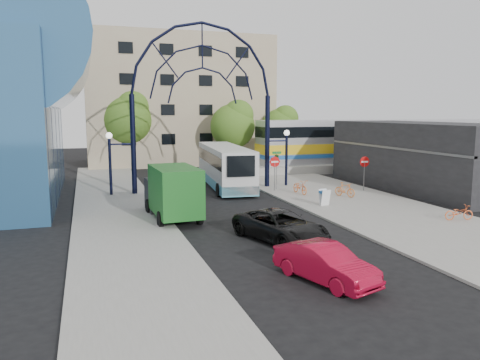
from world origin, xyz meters
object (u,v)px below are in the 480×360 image
object	(u,v)px
do_not_enter_sign	(364,165)
bike_near_b	(345,190)
sandwich_board	(324,195)
train_car	(375,140)
tree_north_a	(234,124)
red_sedan	(325,263)
stop_sign	(275,165)
tree_north_b	(128,117)
city_bus	(225,166)
gateway_arch	(203,73)
bike_near_a	(300,187)
green_truck	(172,192)
street_name_sign	(277,162)
tree_north_c	(281,126)
bike_far_a	(459,212)
black_suv	(281,226)

from	to	relation	value
do_not_enter_sign	bike_near_b	xyz separation A→B (m)	(-2.66, -1.82, -1.37)
sandwich_board	train_car	distance (m)	21.65
tree_north_a	red_sedan	bearing A→B (deg)	-101.94
stop_sign	tree_north_b	distance (m)	20.18
tree_north_a	city_bus	bearing A→B (deg)	-111.30
gateway_arch	train_car	bearing A→B (deg)	21.80
do_not_enter_sign	city_bus	distance (m)	10.51
train_car	bike_near_a	distance (m)	18.45
tree_north_a	green_truck	distance (m)	22.58
bike_near_a	tree_north_a	bearing A→B (deg)	86.54
tree_north_a	sandwich_board	bearing A→B (deg)	-91.50
stop_sign	street_name_sign	world-z (taller)	street_name_sign
bike_near_a	bike_near_b	xyz separation A→B (m)	(2.35, -2.03, -0.01)
green_truck	bike_near_b	xyz separation A→B (m)	(12.13, 2.31, -0.86)
gateway_arch	train_car	size ratio (longest dim) A/B	0.54
tree_north_c	bike_far_a	distance (m)	27.97
street_name_sign	tree_north_c	size ratio (longest dim) A/B	0.43
black_suv	bike_near_a	world-z (taller)	black_suv
city_bus	black_suv	xyz separation A→B (m)	(-1.98, -15.63, -0.96)
city_bus	train_car	bearing A→B (deg)	25.58
train_car	red_sedan	world-z (taller)	train_car
do_not_enter_sign	tree_north_b	world-z (taller)	tree_north_b
do_not_enter_sign	bike_far_a	xyz separation A→B (m)	(-0.50, -9.75, -1.45)
stop_sign	black_suv	distance (m)	13.05
city_bus	bike_near_a	xyz separation A→B (m)	(3.93, -5.31, -1.04)
stop_sign	tree_north_a	xyz separation A→B (m)	(1.32, 13.93, 2.61)
green_truck	street_name_sign	bearing A→B (deg)	34.26
stop_sign	tree_north_c	distance (m)	17.68
tree_north_a	tree_north_c	bearing A→B (deg)	18.44
green_truck	black_suv	world-z (taller)	green_truck
bike_near_a	bike_near_b	distance (m)	3.11
green_truck	black_suv	size ratio (longest dim) A/B	1.19
bike_far_a	sandwich_board	bearing A→B (deg)	52.77
tree_north_c	red_sedan	xyz separation A→B (m)	(-12.62, -33.27, -3.62)
green_truck	bike_near_a	distance (m)	10.74
tree_north_c	red_sedan	world-z (taller)	tree_north_c
stop_sign	green_truck	distance (m)	10.56
city_bus	gateway_arch	bearing A→B (deg)	-137.87
gateway_arch	tree_north_a	world-z (taller)	gateway_arch
stop_sign	green_truck	world-z (taller)	green_truck
do_not_enter_sign	city_bus	xyz separation A→B (m)	(-8.93, 5.53, -0.32)
train_car	do_not_enter_sign	bearing A→B (deg)	-126.87
train_car	tree_north_c	xyz separation A→B (m)	(-7.88, 5.93, 1.37)
tree_north_a	tree_north_b	bearing A→B (deg)	158.20
bike_near_a	bike_far_a	world-z (taller)	bike_near_a
train_car	green_truck	size ratio (longest dim) A/B	4.25
street_name_sign	tree_north_c	world-z (taller)	tree_north_c
stop_sign	train_car	size ratio (longest dim) A/B	0.10
city_bus	stop_sign	bearing A→B (deg)	-46.49
black_suv	bike_near_a	bearing A→B (deg)	42.58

